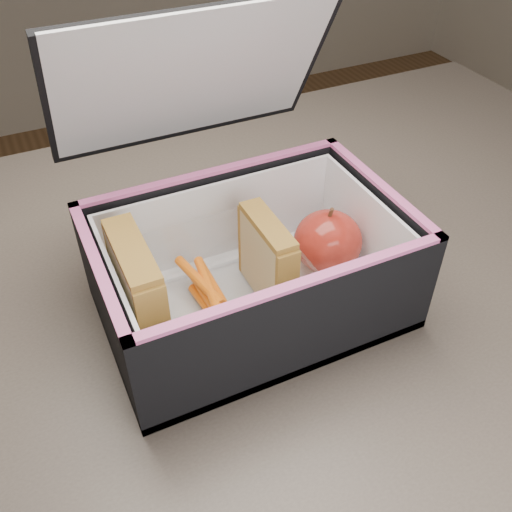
{
  "coord_description": "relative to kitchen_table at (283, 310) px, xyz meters",
  "views": [
    {
      "loc": [
        -0.26,
        -0.46,
        1.2
      ],
      "look_at": [
        -0.06,
        -0.05,
        0.81
      ],
      "focal_mm": 40.0,
      "sensor_mm": 36.0,
      "label": 1
    }
  ],
  "objects": [
    {
      "name": "kitchen_table",
      "position": [
        0.0,
        0.0,
        0.0
      ],
      "size": [
        1.2,
        0.8,
        0.75
      ],
      "color": "brown",
      "rests_on": "ground"
    },
    {
      "name": "lunch_bag",
      "position": [
        -0.07,
        -0.05,
        0.16
      ],
      "size": [
        0.31,
        0.31,
        0.29
      ],
      "color": "black",
      "rests_on": "kitchen_table"
    },
    {
      "name": "plastic_tub",
      "position": [
        -0.12,
        -0.06,
        0.14
      ],
      "size": [
        0.18,
        0.13,
        0.08
      ],
      "primitive_type": null,
      "color": "white",
      "rests_on": "lunch_bag"
    },
    {
      "name": "sandwich_left",
      "position": [
        -0.19,
        -0.06,
        0.16
      ],
      "size": [
        0.03,
        0.1,
        0.11
      ],
      "color": "tan",
      "rests_on": "plastic_tub"
    },
    {
      "name": "sandwich_right",
      "position": [
        -0.06,
        -0.06,
        0.16
      ],
      "size": [
        0.02,
        0.09,
        0.1
      ],
      "color": "tan",
      "rests_on": "plastic_tub"
    },
    {
      "name": "carrot_sticks",
      "position": [
        -0.12,
        -0.05,
        0.13
      ],
      "size": [
        0.03,
        0.11,
        0.03
      ],
      "color": "#F25F0C",
      "rests_on": "plastic_tub"
    },
    {
      "name": "paper_napkin",
      "position": [
        0.02,
        -0.05,
        0.11
      ],
      "size": [
        0.08,
        0.08,
        0.01
      ],
      "primitive_type": "cube",
      "rotation": [
        0.0,
        0.0,
        -0.14
      ],
      "color": "white",
      "rests_on": "lunch_bag"
    },
    {
      "name": "red_apple",
      "position": [
        0.02,
        -0.05,
        0.15
      ],
      "size": [
        0.1,
        0.1,
        0.08
      ],
      "rotation": [
        0.0,
        0.0,
        0.39
      ],
      "color": "maroon",
      "rests_on": "paper_napkin"
    }
  ]
}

